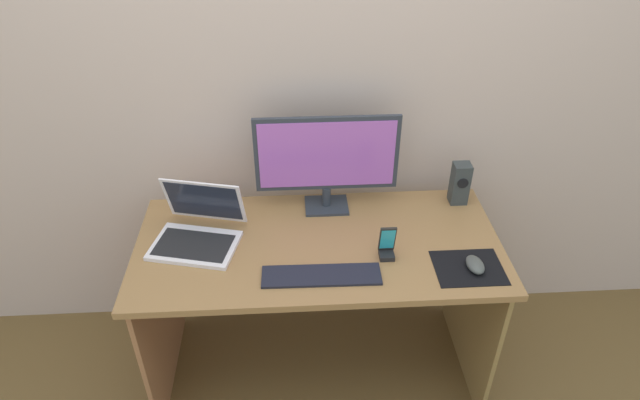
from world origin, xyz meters
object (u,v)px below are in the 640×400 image
object	(u,v)px
keyboard_external	(321,275)
phone_in_dock	(387,246)
laptop	(198,230)
mouse	(475,265)
monitor	(327,159)
speaker_right	(460,183)

from	to	relation	value
keyboard_external	phone_in_dock	size ratio (longest dim) A/B	3.08
laptop	mouse	distance (m)	1.05
mouse	laptop	bearing A→B (deg)	162.19
keyboard_external	mouse	distance (m)	0.56
monitor	phone_in_dock	distance (m)	0.43
phone_in_dock	monitor	bearing A→B (deg)	121.27
monitor	laptop	xyz separation A→B (m)	(-0.51, -0.19, -0.19)
speaker_right	keyboard_external	size ratio (longest dim) A/B	0.43
monitor	mouse	size ratio (longest dim) A/B	5.75
laptop	phone_in_dock	world-z (taller)	laptop
monitor	speaker_right	bearing A→B (deg)	0.74
monitor	laptop	bearing A→B (deg)	-159.86
monitor	mouse	bearing A→B (deg)	-39.54
monitor	phone_in_dock	xyz separation A→B (m)	(0.20, -0.33, -0.19)
speaker_right	phone_in_dock	size ratio (longest dim) A/B	1.33
laptop	keyboard_external	bearing A→B (deg)	-27.56
monitor	speaker_right	world-z (taller)	monitor
mouse	phone_in_dock	bearing A→B (deg)	158.87
speaker_right	laptop	size ratio (longest dim) A/B	0.49
speaker_right	keyboard_external	xyz separation A→B (m)	(-0.61, -0.43, -0.09)
monitor	keyboard_external	distance (m)	0.49
laptop	keyboard_external	xyz separation A→B (m)	(0.46, -0.24, -0.04)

